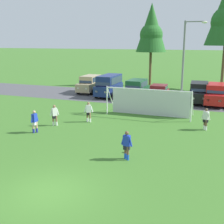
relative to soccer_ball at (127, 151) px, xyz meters
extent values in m
plane|color=#3D7028|center=(-1.69, 9.26, -0.11)|extent=(400.00, 400.00, 0.00)
cube|color=#4C4C51|center=(-1.69, 17.02, -0.11)|extent=(52.00, 8.40, 0.01)
sphere|color=white|center=(0.00, 0.00, 0.00)|extent=(0.22, 0.22, 0.22)
sphere|color=black|center=(0.00, 0.00, 0.00)|extent=(0.08, 0.08, 0.08)
sphere|color=red|center=(0.06, 0.00, 0.00)|extent=(0.07, 0.07, 0.07)
cylinder|color=white|center=(2.73, 8.35, 1.11)|extent=(0.12, 0.12, 2.44)
cylinder|color=white|center=(-4.59, 8.33, 1.11)|extent=(0.12, 0.12, 2.44)
cylinder|color=white|center=(-0.93, 8.34, 2.33)|extent=(7.32, 0.14, 0.12)
cylinder|color=white|center=(2.73, 9.25, 1.23)|extent=(0.09, 1.94, 2.46)
cylinder|color=white|center=(-4.59, 9.23, 1.23)|extent=(0.09, 1.94, 2.46)
cube|color=silver|center=(-0.93, 9.34, 0.99)|extent=(6.95, 0.06, 2.20)
cylinder|color=tan|center=(-7.31, 1.46, 0.29)|extent=(0.14, 0.14, 0.80)
cylinder|color=tan|center=(-7.45, 1.26, 0.29)|extent=(0.14, 0.14, 0.80)
cylinder|color=#232D99|center=(-7.31, 1.46, 0.05)|extent=(0.15, 0.15, 0.32)
cylinder|color=#232D99|center=(-7.45, 1.26, 0.05)|extent=(0.15, 0.15, 0.32)
cube|color=silver|center=(-7.38, 1.36, 0.61)|extent=(0.23, 0.35, 0.28)
cube|color=#1E38B7|center=(-7.38, 1.36, 0.99)|extent=(0.25, 0.39, 0.60)
sphere|color=tan|center=(-7.38, 1.36, 1.42)|extent=(0.22, 0.22, 0.22)
cylinder|color=#1E38B7|center=(-7.33, 1.61, 0.97)|extent=(0.10, 0.23, 0.55)
cylinder|color=#1E38B7|center=(-7.43, 1.11, 0.97)|extent=(0.10, 0.23, 0.55)
cylinder|color=brown|center=(0.21, -0.92, 0.29)|extent=(0.14, 0.14, 0.80)
cylinder|color=brown|center=(0.39, -1.06, 0.29)|extent=(0.14, 0.14, 0.80)
cylinder|color=blue|center=(0.21, -0.92, 0.05)|extent=(0.15, 0.15, 0.32)
cylinder|color=blue|center=(0.39, -1.06, 0.05)|extent=(0.15, 0.15, 0.32)
cube|color=black|center=(0.30, -0.99, 0.61)|extent=(0.37, 0.27, 0.28)
cube|color=#1E38B7|center=(0.30, -0.99, 0.99)|extent=(0.41, 0.29, 0.60)
sphere|color=brown|center=(0.30, -0.99, 1.42)|extent=(0.22, 0.22, 0.22)
cylinder|color=#1E38B7|center=(0.06, -0.91, 0.97)|extent=(0.24, 0.12, 0.55)
cylinder|color=#1E38B7|center=(0.54, -1.07, 0.97)|extent=(0.24, 0.12, 0.55)
cylinder|color=#936B4C|center=(-4.89, 5.34, 0.29)|extent=(0.14, 0.14, 0.80)
cylinder|color=#936B4C|center=(-5.15, 5.39, 0.29)|extent=(0.14, 0.14, 0.80)
cylinder|color=white|center=(-4.89, 5.34, 0.05)|extent=(0.15, 0.15, 0.32)
cylinder|color=white|center=(-5.15, 5.39, 0.05)|extent=(0.15, 0.15, 0.32)
cube|color=black|center=(-5.02, 5.36, 0.61)|extent=(0.40, 0.37, 0.28)
cube|color=white|center=(-5.02, 5.36, 0.99)|extent=(0.45, 0.41, 0.60)
sphere|color=#936B4C|center=(-5.02, 5.36, 1.42)|extent=(0.22, 0.22, 0.22)
cylinder|color=white|center=(-4.79, 5.46, 0.97)|extent=(0.24, 0.20, 0.55)
cylinder|color=white|center=(-5.25, 5.27, 0.97)|extent=(0.24, 0.20, 0.55)
cylinder|color=#936B4C|center=(-6.91, 3.50, 0.29)|extent=(0.14, 0.14, 0.80)
cylinder|color=#936B4C|center=(-7.14, 3.42, 0.29)|extent=(0.14, 0.14, 0.80)
cylinder|color=white|center=(-6.91, 3.50, 0.05)|extent=(0.15, 0.15, 0.32)
cylinder|color=white|center=(-7.14, 3.42, 0.05)|extent=(0.15, 0.15, 0.32)
cube|color=black|center=(-7.03, 3.46, 0.61)|extent=(0.38, 0.40, 0.28)
cube|color=silver|center=(-7.03, 3.46, 0.99)|extent=(0.42, 0.45, 0.60)
sphere|color=#936B4C|center=(-7.03, 3.46, 1.42)|extent=(0.22, 0.22, 0.22)
cylinder|color=silver|center=(-6.85, 3.64, 0.97)|extent=(0.21, 0.24, 0.55)
cylinder|color=silver|center=(-7.20, 3.28, 0.97)|extent=(0.21, 0.24, 0.55)
cylinder|color=brown|center=(4.07, 6.34, 0.29)|extent=(0.14, 0.14, 0.80)
cylinder|color=brown|center=(3.93, 6.53, 0.29)|extent=(0.14, 0.14, 0.80)
cylinder|color=white|center=(4.07, 6.34, 0.05)|extent=(0.15, 0.15, 0.32)
cylinder|color=white|center=(3.93, 6.53, 0.05)|extent=(0.15, 0.15, 0.32)
cube|color=black|center=(4.00, 6.43, 0.61)|extent=(0.40, 0.34, 0.28)
cube|color=silver|center=(4.00, 6.43, 0.99)|extent=(0.44, 0.37, 0.60)
sphere|color=brown|center=(4.00, 6.43, 1.42)|extent=(0.22, 0.22, 0.22)
cylinder|color=silver|center=(4.21, 6.30, 0.97)|extent=(0.25, 0.18, 0.55)
cylinder|color=silver|center=(3.79, 6.57, 0.97)|extent=(0.25, 0.18, 0.55)
cube|color=tan|center=(-10.87, 18.18, 0.71)|extent=(1.94, 4.62, 1.00)
cube|color=tan|center=(-10.87, 18.38, 1.63)|extent=(1.77, 3.02, 0.84)
cube|color=#28384C|center=(-10.86, 16.96, 1.61)|extent=(1.62, 0.39, 0.71)
cube|color=#28384C|center=(-9.99, 18.38, 1.63)|extent=(0.06, 2.55, 0.59)
cube|color=white|center=(-10.33, 15.92, 0.76)|extent=(0.28, 0.08, 0.20)
cube|color=white|center=(-11.37, 15.91, 0.76)|extent=(0.28, 0.08, 0.20)
cube|color=#B21414|center=(-10.37, 20.44, 0.76)|extent=(0.28, 0.08, 0.20)
cube|color=#B21414|center=(-11.41, 20.43, 0.76)|extent=(0.28, 0.08, 0.20)
cylinder|color=black|center=(-9.91, 16.76, 0.21)|extent=(0.25, 0.64, 0.64)
cylinder|color=black|center=(-11.81, 16.74, 0.21)|extent=(0.25, 0.64, 0.64)
cylinder|color=black|center=(-9.93, 19.61, 0.21)|extent=(0.25, 0.64, 0.64)
cylinder|color=black|center=(-11.83, 19.59, 0.21)|extent=(0.25, 0.64, 0.64)
cube|color=navy|center=(-7.65, 16.53, 0.76)|extent=(1.98, 4.81, 1.10)
cube|color=navy|center=(-7.65, 16.73, 1.86)|extent=(1.82, 4.11, 1.10)
cube|color=#28384C|center=(-7.64, 14.76, 1.84)|extent=(1.67, 0.47, 0.91)
cube|color=#28384C|center=(-6.74, 16.74, 1.86)|extent=(0.06, 3.49, 0.77)
cube|color=white|center=(-7.10, 14.17, 0.81)|extent=(0.28, 0.08, 0.20)
cube|color=white|center=(-8.18, 14.17, 0.81)|extent=(0.28, 0.08, 0.20)
cube|color=#B21414|center=(-7.12, 18.89, 0.81)|extent=(0.28, 0.08, 0.20)
cube|color=#B21414|center=(-8.20, 18.89, 0.81)|extent=(0.28, 0.08, 0.20)
cylinder|color=black|center=(-6.66, 15.05, 0.21)|extent=(0.24, 0.64, 0.64)
cylinder|color=black|center=(-8.62, 15.04, 0.21)|extent=(0.24, 0.64, 0.64)
cylinder|color=black|center=(-6.68, 18.02, 0.21)|extent=(0.24, 0.64, 0.64)
cylinder|color=black|center=(-8.64, 18.01, 0.21)|extent=(0.24, 0.64, 0.64)
cube|color=#194C2D|center=(-4.19, 16.21, 0.71)|extent=(2.00, 4.64, 1.00)
cube|color=#194C2D|center=(-4.19, 16.41, 1.63)|extent=(1.82, 3.04, 0.84)
cube|color=#28384C|center=(-4.22, 14.99, 1.61)|extent=(1.62, 0.42, 0.71)
cube|color=#28384C|center=(-3.31, 16.39, 1.63)|extent=(0.10, 2.55, 0.59)
cube|color=white|center=(-3.72, 13.94, 0.76)|extent=(0.28, 0.09, 0.20)
cube|color=white|center=(-4.77, 13.97, 0.76)|extent=(0.28, 0.09, 0.20)
cube|color=#B21414|center=(-3.62, 18.46, 0.76)|extent=(0.28, 0.09, 0.20)
cube|color=#B21414|center=(-4.66, 18.49, 0.76)|extent=(0.28, 0.09, 0.20)
cylinder|color=black|center=(-3.28, 14.77, 0.21)|extent=(0.25, 0.65, 0.64)
cylinder|color=black|center=(-5.18, 14.81, 0.21)|extent=(0.25, 0.65, 0.64)
cylinder|color=black|center=(-3.21, 17.62, 0.21)|extent=(0.25, 0.65, 0.64)
cylinder|color=black|center=(-5.11, 17.66, 0.21)|extent=(0.25, 0.65, 0.64)
cube|color=maroon|center=(-1.63, 16.22, 0.59)|extent=(1.96, 4.27, 0.76)
cube|color=maroon|center=(-1.63, 16.37, 1.29)|extent=(1.74, 2.16, 0.64)
cube|color=#28384C|center=(-1.60, 15.40, 1.27)|extent=(1.54, 0.37, 0.55)
cube|color=#28384C|center=(-0.80, 16.41, 1.29)|extent=(0.11, 1.79, 0.45)
cube|color=white|center=(-1.05, 14.18, 0.64)|extent=(0.28, 0.09, 0.20)
cube|color=white|center=(-2.04, 14.15, 0.64)|extent=(0.28, 0.09, 0.20)
cube|color=#B21414|center=(-1.21, 18.30, 0.64)|extent=(0.28, 0.09, 0.20)
cube|color=#B21414|center=(-2.20, 18.26, 0.64)|extent=(0.28, 0.09, 0.20)
cylinder|color=black|center=(-0.68, 14.96, 0.21)|extent=(0.26, 0.65, 0.64)
cylinder|color=black|center=(-2.48, 14.89, 0.21)|extent=(0.26, 0.65, 0.64)
cylinder|color=black|center=(-0.78, 17.56, 0.21)|extent=(0.26, 0.65, 0.64)
cylinder|color=black|center=(-2.58, 17.49, 0.21)|extent=(0.26, 0.65, 0.64)
cube|color=black|center=(2.63, 16.53, 0.71)|extent=(2.21, 4.72, 1.00)
cube|color=black|center=(2.62, 16.73, 1.63)|extent=(1.95, 3.11, 0.84)
cube|color=#28384C|center=(2.72, 15.31, 1.61)|extent=(1.64, 0.49, 0.71)
cube|color=#28384C|center=(3.50, 16.79, 1.63)|extent=(0.22, 2.55, 0.59)
cube|color=white|center=(3.31, 14.31, 0.76)|extent=(0.28, 0.10, 0.20)
cube|color=white|center=(2.27, 14.24, 0.76)|extent=(0.28, 0.10, 0.20)
cube|color=#B21414|center=(3.00, 18.82, 0.76)|extent=(0.28, 0.10, 0.20)
cube|color=#B21414|center=(1.96, 18.75, 0.76)|extent=(0.28, 0.10, 0.20)
cylinder|color=black|center=(3.68, 15.18, 0.21)|extent=(0.28, 0.66, 0.64)
cylinder|color=black|center=(1.79, 15.04, 0.21)|extent=(0.28, 0.66, 0.64)
cylinder|color=black|center=(3.48, 18.02, 0.21)|extent=(0.28, 0.66, 0.64)
cylinder|color=black|center=(1.59, 17.89, 0.21)|extent=(0.28, 0.66, 0.64)
cube|color=red|center=(4.36, 16.01, 0.71)|extent=(2.04, 4.66, 1.00)
cube|color=red|center=(4.36, 16.21, 1.63)|extent=(1.84, 3.05, 0.84)
cube|color=#28384C|center=(4.32, 14.79, 1.61)|extent=(1.63, 0.43, 0.71)
cube|color=white|center=(4.81, 13.74, 0.76)|extent=(0.28, 0.09, 0.20)
cube|color=white|center=(3.77, 13.77, 0.76)|extent=(0.28, 0.09, 0.20)
cube|color=#B21414|center=(4.95, 18.26, 0.76)|extent=(0.28, 0.09, 0.20)
cube|color=#B21414|center=(3.90, 18.29, 0.76)|extent=(0.28, 0.09, 0.20)
cylinder|color=black|center=(5.26, 14.56, 0.21)|extent=(0.26, 0.65, 0.64)
cylinder|color=black|center=(3.36, 14.62, 0.21)|extent=(0.26, 0.65, 0.64)
cylinder|color=black|center=(3.45, 17.47, 0.21)|extent=(0.26, 0.65, 0.64)
cylinder|color=brown|center=(-5.32, 27.38, 2.32)|extent=(0.36, 0.36, 4.87)
cone|color=#236023|center=(-5.32, 27.38, 8.17)|extent=(4.38, 4.38, 6.81)
sphere|color=#236023|center=(-5.32, 27.38, 7.14)|extent=(3.29, 3.29, 3.29)
cylinder|color=brown|center=(4.75, 25.75, 2.82)|extent=(0.36, 0.36, 5.86)
cylinder|color=slate|center=(1.47, 11.59, 3.97)|extent=(0.18, 0.18, 8.15)
cylinder|color=slate|center=(1.47, 11.59, 0.04)|extent=(0.32, 0.32, 0.30)
cylinder|color=slate|center=(2.27, 11.59, 7.94)|extent=(1.60, 0.10, 0.10)
ellipsoid|color=white|center=(3.07, 11.59, 7.86)|extent=(0.48, 0.28, 0.20)
camera|label=1|loc=(5.03, -15.71, 6.33)|focal=47.46mm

